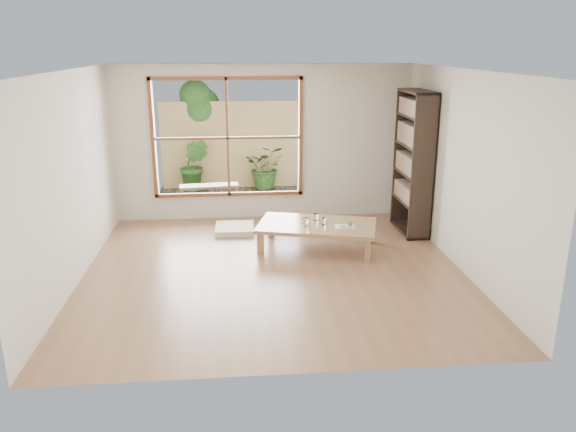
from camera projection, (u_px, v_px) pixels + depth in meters
name	position (u px, v px, depth m)	size (l,w,h in m)	color
ground	(274.00, 270.00, 7.53)	(5.00, 5.00, 0.00)	#916648
low_table	(317.00, 227.00, 8.25)	(1.89, 1.37, 0.37)	#9F794D
floor_cushion	(235.00, 229.00, 9.07)	(0.61, 0.61, 0.09)	white
bookshelf	(413.00, 163.00, 8.79)	(0.36, 1.01, 2.24)	#2D2119
glass_tall	(307.00, 222.00, 8.11)	(0.07, 0.07, 0.13)	silver
glass_mid	(324.00, 221.00, 8.21)	(0.07, 0.07, 0.10)	silver
glass_short	(316.00, 217.00, 8.39)	(0.08, 0.08, 0.10)	silver
glass_small	(305.00, 221.00, 8.24)	(0.07, 0.07, 0.08)	silver
food_tray	(346.00, 226.00, 8.07)	(0.29, 0.22, 0.09)	white
deck	(231.00, 200.00, 10.86)	(2.80, 2.00, 0.05)	#332C25
garden_bench	(209.00, 188.00, 10.55)	(1.12, 0.44, 0.35)	#2D2119
bamboo_fence	(230.00, 145.00, 11.55)	(2.80, 0.06, 1.80)	tan
shrub_right	(266.00, 167.00, 11.58)	(0.82, 0.71, 0.91)	#376425
shrub_left	(194.00, 165.00, 11.35)	(0.59, 0.47, 1.07)	#376425
garden_tree	(196.00, 109.00, 11.57)	(1.04, 0.85, 2.22)	#4C3D2D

